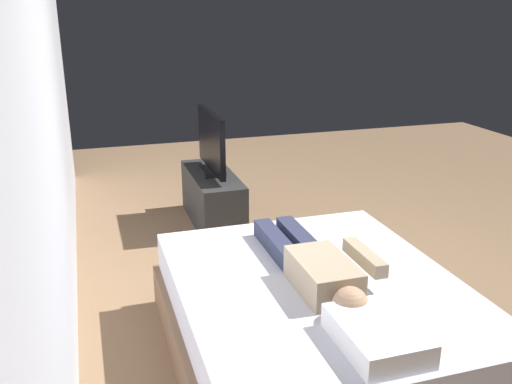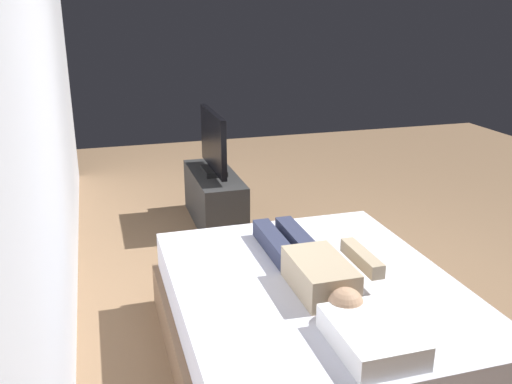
{
  "view_description": "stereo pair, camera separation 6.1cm",
  "coord_description": "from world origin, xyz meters",
  "px_view_note": "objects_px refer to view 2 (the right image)",
  "views": [
    {
      "loc": [
        -3.32,
        1.5,
        2.03
      ],
      "look_at": [
        0.44,
        0.32,
        0.69
      ],
      "focal_mm": 39.11,
      "sensor_mm": 36.0,
      "label": 1
    },
    {
      "loc": [
        -3.34,
        1.44,
        2.03
      ],
      "look_at": [
        0.44,
        0.32,
        0.69
      ],
      "focal_mm": 39.11,
      "sensor_mm": 36.0,
      "label": 2
    }
  ],
  "objects_px": {
    "bed": "(313,324)",
    "remote": "(365,258)",
    "tv": "(213,144)",
    "person": "(313,266)",
    "pillow": "(371,336)",
    "tv_stand": "(215,198)"
  },
  "relations": [
    {
      "from": "remote",
      "to": "tv",
      "type": "bearing_deg",
      "value": 12.18
    },
    {
      "from": "bed",
      "to": "tv_stand",
      "type": "relative_size",
      "value": 1.79
    },
    {
      "from": "person",
      "to": "remote",
      "type": "xyz_separation_m",
      "value": [
        0.15,
        -0.4,
        -0.07
      ]
    },
    {
      "from": "remote",
      "to": "tv_stand",
      "type": "distance_m",
      "value": 2.25
    },
    {
      "from": "bed",
      "to": "pillow",
      "type": "xyz_separation_m",
      "value": [
        -0.66,
        0.0,
        0.34
      ]
    },
    {
      "from": "person",
      "to": "tv_stand",
      "type": "height_order",
      "value": "person"
    },
    {
      "from": "remote",
      "to": "tv",
      "type": "height_order",
      "value": "tv"
    },
    {
      "from": "bed",
      "to": "person",
      "type": "distance_m",
      "value": 0.36
    },
    {
      "from": "tv_stand",
      "to": "tv",
      "type": "distance_m",
      "value": 0.53
    },
    {
      "from": "person",
      "to": "tv",
      "type": "relative_size",
      "value": 1.43
    },
    {
      "from": "bed",
      "to": "person",
      "type": "bearing_deg",
      "value": 5.64
    },
    {
      "from": "pillow",
      "to": "bed",
      "type": "bearing_deg",
      "value": 0.0
    },
    {
      "from": "bed",
      "to": "tv",
      "type": "bearing_deg",
      "value": 1.64
    },
    {
      "from": "bed",
      "to": "tv",
      "type": "height_order",
      "value": "tv"
    },
    {
      "from": "person",
      "to": "bed",
      "type": "bearing_deg",
      "value": -174.36
    },
    {
      "from": "tv",
      "to": "pillow",
      "type": "bearing_deg",
      "value": -178.72
    },
    {
      "from": "remote",
      "to": "person",
      "type": "bearing_deg",
      "value": 110.47
    },
    {
      "from": "bed",
      "to": "tv_stand",
      "type": "bearing_deg",
      "value": 1.64
    },
    {
      "from": "bed",
      "to": "remote",
      "type": "xyz_separation_m",
      "value": [
        0.18,
        -0.4,
        0.29
      ]
    },
    {
      "from": "bed",
      "to": "tv",
      "type": "xyz_separation_m",
      "value": [
        2.36,
        0.07,
        0.52
      ]
    },
    {
      "from": "pillow",
      "to": "tv_stand",
      "type": "relative_size",
      "value": 0.44
    },
    {
      "from": "bed",
      "to": "pillow",
      "type": "distance_m",
      "value": 0.74
    }
  ]
}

